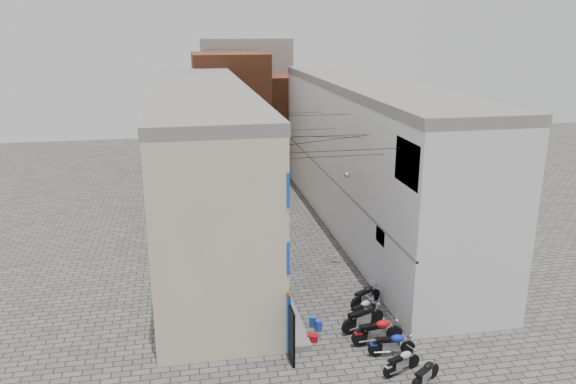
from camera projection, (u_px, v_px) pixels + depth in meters
ground at (351, 347)px, 22.19m from camera, size 90.00×90.00×0.00m
plinth at (256, 232)px, 34.01m from camera, size 0.90×26.00×0.25m
building_left at (204, 165)px, 32.17m from camera, size 5.10×27.00×9.00m
building_right at (370, 157)px, 34.02m from camera, size 5.94×26.00×9.00m
building_far_brick_left at (231, 114)px, 46.72m from camera, size 6.00×6.00×10.00m
building_far_brick_right at (286, 121)px, 49.80m from camera, size 5.00×6.00×8.00m
building_far_concrete at (246, 99)px, 52.58m from camera, size 8.00×5.00×11.00m
far_shopfront at (260, 166)px, 45.54m from camera, size 2.00×0.30×2.40m
overhead_wires at (310, 133)px, 27.33m from camera, size 5.80×13.02×1.32m
motorcycle_a at (426, 372)px, 19.75m from camera, size 1.69×1.38×0.97m
motorcycle_b at (402, 361)px, 20.42m from camera, size 1.76×1.08×0.97m
motorcycle_c at (392, 343)px, 21.46m from camera, size 1.91×0.80×1.08m
motorcycle_d at (377, 330)px, 22.23m from camera, size 2.16×0.77×1.23m
motorcycle_e at (363, 316)px, 23.30m from camera, size 2.24×1.41×1.24m
motorcycle_f at (362, 309)px, 24.14m from camera, size 1.74×1.30×0.98m
motorcycle_g at (366, 294)px, 25.33m from camera, size 1.89×1.42×1.07m
person_a at (284, 306)px, 23.30m from camera, size 0.58×0.65×1.49m
person_b at (280, 293)px, 24.18m from camera, size 0.92×1.03×1.75m
water_jug_near at (319, 325)px, 23.31m from camera, size 0.36×0.36×0.46m
water_jug_far at (313, 322)px, 23.61m from camera, size 0.39×0.39×0.46m
red_crate at (312, 338)px, 22.57m from camera, size 0.52×0.45×0.27m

